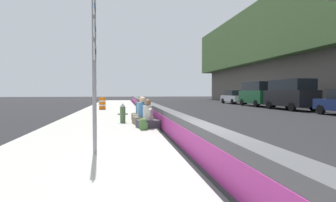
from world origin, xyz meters
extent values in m
plane|color=#232326|center=(0.00, 0.00, 0.00)|extent=(160.00, 160.00, 0.00)
cube|color=#B5B2A8|center=(0.00, 2.65, 0.07)|extent=(80.00, 4.40, 0.14)
cube|color=#545456|center=(0.00, 0.00, 0.42)|extent=(76.00, 0.44, 0.85)
cube|color=#B2338C|center=(0.00, 0.23, 0.38)|extent=(74.48, 0.01, 0.54)
cylinder|color=gray|center=(0.75, 2.34, 1.94)|extent=(0.09, 0.09, 3.60)
cube|color=white|center=(0.75, 2.32, 3.44)|extent=(0.44, 0.02, 0.36)
cube|color=#1956AD|center=(0.75, 2.31, 3.44)|extent=(0.30, 0.01, 0.10)
cube|color=white|center=(0.75, 2.32, 2.94)|extent=(0.44, 0.02, 0.36)
cube|color=#1956AD|center=(0.75, 2.31, 2.94)|extent=(0.30, 0.01, 0.10)
cube|color=white|center=(0.75, 2.32, 2.44)|extent=(0.44, 0.02, 0.36)
cube|color=black|center=(0.75, 2.31, 2.44)|extent=(0.30, 0.01, 0.10)
cylinder|color=#47663D|center=(6.99, 1.70, 0.50)|extent=(0.24, 0.24, 0.72)
cone|color=gray|center=(6.99, 1.70, 0.94)|extent=(0.26, 0.26, 0.16)
cylinder|color=gray|center=(6.99, 1.53, 0.54)|extent=(0.10, 0.12, 0.10)
cylinder|color=gray|center=(6.99, 1.87, 0.54)|extent=(0.10, 0.12, 0.10)
cube|color=#424247|center=(5.08, 0.74, 0.29)|extent=(0.85, 0.94, 0.30)
cylinder|color=beige|center=(5.08, 0.74, 0.72)|extent=(0.38, 0.38, 0.57)
sphere|color=#8E6647|center=(5.08, 0.74, 1.13)|extent=(0.25, 0.25, 0.25)
cylinder|color=beige|center=(5.29, 0.79, 0.67)|extent=(0.31, 0.20, 0.50)
cylinder|color=beige|center=(4.88, 0.69, 0.67)|extent=(0.31, 0.20, 0.50)
cube|color=#706651|center=(6.40, 0.83, 0.30)|extent=(0.84, 0.94, 0.32)
cylinder|color=#427FB7|center=(6.40, 0.83, 0.76)|extent=(0.40, 0.40, 0.60)
sphere|color=beige|center=(6.40, 0.83, 1.19)|extent=(0.26, 0.26, 0.26)
cylinder|color=#427FB7|center=(6.62, 0.86, 0.70)|extent=(0.32, 0.19, 0.53)
cylinder|color=#427FB7|center=(6.18, 0.80, 0.70)|extent=(0.32, 0.19, 0.53)
cube|color=#706651|center=(7.43, 0.81, 0.30)|extent=(0.83, 0.94, 0.32)
cylinder|color=beige|center=(7.43, 0.81, 0.76)|extent=(0.41, 0.41, 0.60)
sphere|color=tan|center=(7.43, 0.81, 1.19)|extent=(0.26, 0.26, 0.26)
cylinder|color=beige|center=(7.65, 0.84, 0.70)|extent=(0.32, 0.18, 0.53)
cylinder|color=beige|center=(7.21, 0.78, 0.70)|extent=(0.32, 0.18, 0.53)
cube|color=#706651|center=(8.78, 0.84, 0.28)|extent=(0.76, 0.86, 0.29)
cylinder|color=#427FB7|center=(8.78, 0.84, 0.70)|extent=(0.37, 0.37, 0.54)
sphere|color=brown|center=(8.78, 0.84, 1.09)|extent=(0.24, 0.24, 0.24)
cylinder|color=#427FB7|center=(8.98, 0.81, 0.64)|extent=(0.29, 0.17, 0.48)
cylinder|color=#427FB7|center=(8.58, 0.87, 0.64)|extent=(0.29, 0.17, 0.48)
cube|color=#4C7A3D|center=(4.54, 0.97, 0.34)|extent=(0.32, 0.22, 0.40)
cube|color=#4C7A3D|center=(4.54, 0.83, 0.28)|extent=(0.22, 0.06, 0.20)
cylinder|color=orange|center=(16.66, 3.27, 0.61)|extent=(0.52, 0.52, 0.95)
cylinder|color=white|center=(16.66, 3.27, 0.80)|extent=(0.54, 0.54, 0.10)
cylinder|color=white|center=(16.66, 3.27, 0.47)|extent=(0.54, 0.54, 0.10)
cylinder|color=black|center=(10.99, -11.52, 0.33)|extent=(0.67, 0.24, 0.66)
cube|color=black|center=(15.56, -12.23, 1.01)|extent=(5.15, 2.08, 1.30)
cube|color=black|center=(15.46, -12.24, 2.11)|extent=(4.14, 1.86, 0.90)
cylinder|color=black|center=(17.17, -11.26, 0.36)|extent=(0.73, 0.24, 0.72)
cylinder|color=black|center=(17.21, -13.14, 0.36)|extent=(0.73, 0.24, 0.72)
cylinder|color=black|center=(13.91, -11.33, 0.36)|extent=(0.73, 0.24, 0.72)
cylinder|color=black|center=(13.95, -13.21, 0.36)|extent=(0.73, 0.24, 0.72)
cube|color=#145128|center=(21.37, -12.29, 1.01)|extent=(5.13, 2.03, 1.30)
cube|color=black|center=(21.27, -12.29, 2.11)|extent=(4.12, 1.82, 0.90)
cylinder|color=black|center=(23.01, -11.37, 0.36)|extent=(0.72, 0.23, 0.72)
cylinder|color=black|center=(22.99, -13.25, 0.36)|extent=(0.72, 0.23, 0.72)
cylinder|color=black|center=(19.75, -11.33, 0.36)|extent=(0.72, 0.23, 0.72)
cylinder|color=black|center=(19.73, -13.21, 0.36)|extent=(0.72, 0.23, 0.72)
cube|color=silver|center=(27.52, -12.31, 0.69)|extent=(4.57, 1.97, 0.72)
cube|color=black|center=(27.42, -12.32, 1.38)|extent=(2.26, 1.70, 0.66)
cylinder|color=black|center=(28.93, -11.39, 0.33)|extent=(0.67, 0.25, 0.66)
cylinder|color=black|center=(29.00, -13.12, 0.33)|extent=(0.67, 0.25, 0.66)
cylinder|color=black|center=(26.05, -11.50, 0.33)|extent=(0.67, 0.25, 0.66)
cylinder|color=black|center=(26.12, -13.23, 0.33)|extent=(0.67, 0.25, 0.66)
camera|label=1|loc=(-5.64, 1.72, 1.55)|focal=29.49mm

